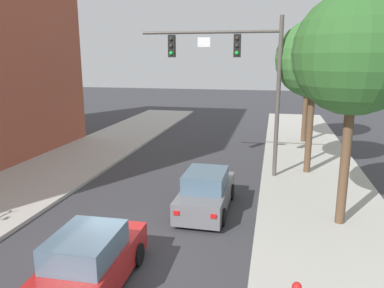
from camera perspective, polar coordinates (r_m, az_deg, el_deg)
The scene contains 8 objects.
ground_plane at distance 11.85m, azimuth -11.89°, elevation -16.67°, with size 120.00×120.00×0.00m, color #38383D.
sidewalk_right at distance 11.14m, azimuth 22.39°, elevation -19.05°, with size 5.00×60.00×0.15m, color #B2AFA8.
traffic_signal_mast at distance 18.19m, azimuth 7.05°, elevation 11.45°, with size 6.67×0.38×7.50m.
car_lead_grey at distance 14.67m, azimuth 2.15°, elevation -7.30°, with size 1.86×4.25×1.60m.
car_following_red at distance 10.31m, azimuth -15.29°, elevation -17.06°, with size 1.92×4.28×1.60m.
street_tree_nearest at distance 13.32m, azimuth 23.46°, elevation 12.36°, with size 3.95×3.95×7.75m.
street_tree_second at distance 19.17m, azimuth 18.04°, elevation 12.05°, with size 3.68×3.68×7.42m.
street_tree_third at distance 26.50m, azimuth 17.21°, elevation 12.00°, with size 4.17×4.17×7.56m.
Camera 1 is at (4.43, -9.33, 5.81)m, focal length 35.26 mm.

